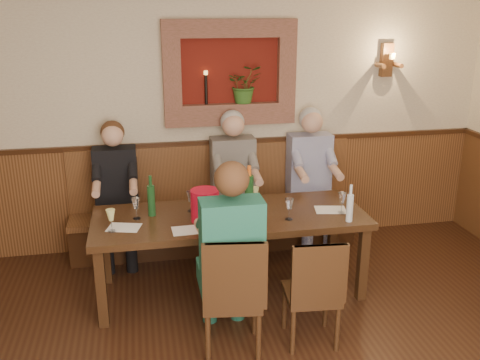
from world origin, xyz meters
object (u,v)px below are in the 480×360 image
at_px(spittoon_bucket, 205,205).
at_px(person_bench_mid, 234,195).
at_px(person_bench_right, 311,190).
at_px(chair_near_right, 311,311).
at_px(wine_bottle_green_b, 151,200).
at_px(person_chair_front, 230,269).
at_px(water_bottle, 350,207).
at_px(chair_near_left, 232,317).
at_px(person_bench_left, 118,205).
at_px(dining_table, 230,222).
at_px(bench, 215,219).
at_px(wine_bottle_green_a, 249,193).

bearing_deg(spittoon_bucket, person_bench_mid, 65.43).
bearing_deg(person_bench_right, chair_near_right, -107.60).
xyz_separation_m(chair_near_right, wine_bottle_green_b, (-1.15, 1.01, 0.64)).
xyz_separation_m(person_chair_front, water_bottle, (1.11, 0.44, 0.25)).
distance_m(chair_near_left, person_bench_left, 1.95).
bearing_deg(dining_table, person_bench_mid, 76.97).
xyz_separation_m(dining_table, bench, (0.00, 0.94, -0.35)).
distance_m(wine_bottle_green_a, wine_bottle_green_b, 0.86).
bearing_deg(dining_table, person_chair_front, -100.12).
relative_size(chair_near_right, person_chair_front, 0.60).
distance_m(bench, chair_near_right, 1.90).
distance_m(dining_table, water_bottle, 1.05).
xyz_separation_m(bench, chair_near_left, (-0.14, -1.83, -0.04)).
distance_m(person_bench_right, water_bottle, 1.20).
bearing_deg(water_bottle, chair_near_right, -132.10).
distance_m(person_bench_mid, spittoon_bucket, 1.05).
height_order(person_bench_left, water_bottle, person_bench_left).
xyz_separation_m(wine_bottle_green_a, wine_bottle_green_b, (-0.85, 0.08, -0.03)).
bearing_deg(water_bottle, person_bench_right, 87.66).
xyz_separation_m(person_bench_mid, wine_bottle_green_b, (-0.87, -0.72, 0.27)).
relative_size(person_bench_left, person_chair_front, 0.96).
bearing_deg(person_chair_front, chair_near_left, -91.39).
relative_size(person_bench_right, wine_bottle_green_a, 3.48).
height_order(person_bench_left, person_bench_right, person_bench_right).
height_order(dining_table, person_bench_left, person_bench_left).
bearing_deg(chair_near_right, person_bench_right, 77.16).
relative_size(chair_near_right, water_bottle, 2.73).
height_order(spittoon_bucket, wine_bottle_green_b, wine_bottle_green_b).
distance_m(bench, person_bench_mid, 0.37).
bearing_deg(person_bench_mid, person_chair_front, -101.64).
relative_size(person_chair_front, spittoon_bucket, 5.40).
height_order(chair_near_left, person_bench_left, person_bench_left).
bearing_deg(spittoon_bucket, water_bottle, -11.53).
relative_size(dining_table, water_bottle, 7.31).
bearing_deg(chair_near_right, person_bench_left, 135.32).
xyz_separation_m(dining_table, person_bench_left, (-1.00, 0.84, -0.08)).
height_order(person_bench_mid, wine_bottle_green_b, person_bench_mid).
distance_m(chair_near_right, wine_bottle_green_a, 1.18).
bearing_deg(chair_near_right, chair_near_left, -175.46).
bearing_deg(spittoon_bucket, dining_table, 21.73).
bearing_deg(bench, person_chair_front, -94.60).
relative_size(dining_table, wine_bottle_green_b, 6.56).
height_order(bench, person_bench_mid, person_bench_mid).
distance_m(chair_near_right, person_chair_front, 0.72).
xyz_separation_m(bench, wine_bottle_green_a, (0.18, -0.91, 0.60)).
distance_m(person_bench_right, person_chair_front, 1.99).
height_order(bench, person_bench_right, person_bench_right).
distance_m(person_bench_mid, water_bottle, 1.43).
height_order(person_bench_mid, spittoon_bucket, person_bench_mid).
bearing_deg(dining_table, chair_near_right, -61.87).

